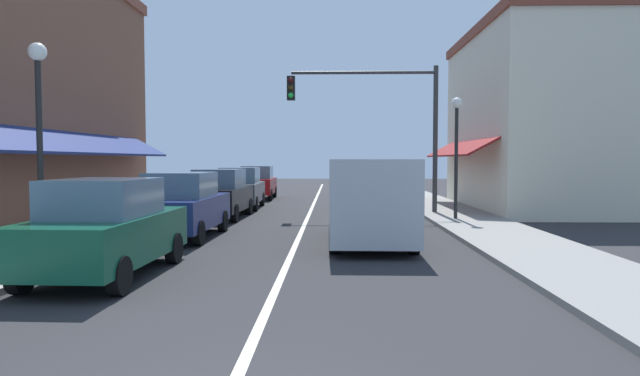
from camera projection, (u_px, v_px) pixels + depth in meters
ground_plane at (310, 213)px, 22.02m from camera, size 80.00×80.00×0.00m
sidewalk_left at (171, 211)px, 22.15m from camera, size 2.60×56.00×0.12m
sidewalk_right at (450, 212)px, 21.89m from camera, size 2.60×56.00×0.12m
lane_center_stripe at (310, 213)px, 22.02m from camera, size 0.14×52.00×0.01m
storefront_right_block at (535, 120)px, 23.60m from camera, size 6.61×10.20×7.60m
parked_car_nearest_left at (106, 229)px, 9.99m from camera, size 1.87×4.15×1.77m
parked_car_second_left at (182, 205)px, 15.02m from camera, size 1.86×4.14×1.77m
parked_car_third_left at (220, 194)px, 20.07m from camera, size 1.88×4.15×1.77m
parked_car_far_left at (240, 188)px, 24.11m from camera, size 1.86×4.14×1.77m
parked_car_distant_left at (258, 183)px, 29.92m from camera, size 1.85×4.13×1.77m
van_in_lane at (370, 198)px, 14.05m from camera, size 2.05×5.20×2.12m
traffic_signal_mast_arm at (383, 112)px, 21.11m from camera, size 5.70×0.50×5.65m
street_lamp_left_near at (39, 114)px, 11.19m from camera, size 0.36×0.36×4.44m
street_lamp_right_mid at (456, 137)px, 18.81m from camera, size 0.36×0.36×4.20m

